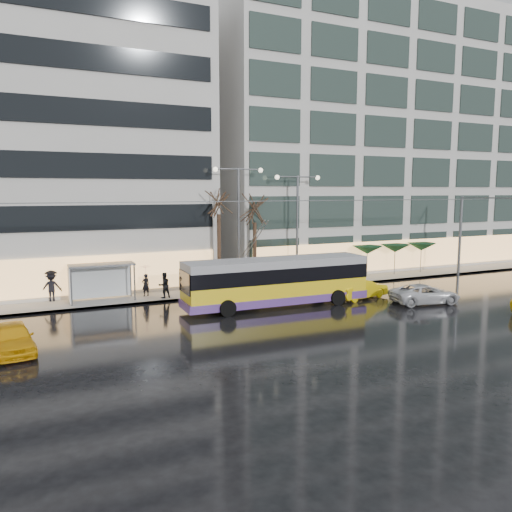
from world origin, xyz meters
TOP-DOWN VIEW (x-y plane):
  - ground at (0.00, 0.00)m, footprint 140.00×140.00m
  - sidewalk at (2.00, 14.00)m, footprint 80.00×10.00m
  - kerb at (2.00, 9.05)m, footprint 80.00×0.10m
  - building_right at (19.00, 19.00)m, footprint 32.00×14.00m
  - trolleybus at (2.14, 4.81)m, footprint 12.32×4.91m
  - catenary at (1.00, 7.94)m, footprint 42.24×5.12m
  - bus_shelter at (-8.38, 10.69)m, footprint 4.20×1.60m
  - street_lamp_near at (2.00, 10.80)m, footprint 3.96×0.36m
  - street_lamp_far at (7.00, 10.80)m, footprint 3.96×0.36m
  - tree_a at (0.50, 11.00)m, footprint 3.20×3.20m
  - tree_b at (3.50, 11.20)m, footprint 3.20×3.20m
  - parasol_a at (14.00, 11.00)m, footprint 2.50×2.50m
  - parasol_b at (17.00, 11.00)m, footprint 2.50×2.50m
  - parasol_c at (20.00, 11.00)m, footprint 2.50×2.50m
  - taxi_a at (-13.23, 1.48)m, footprint 2.20×4.37m
  - taxi_b at (8.53, 4.47)m, footprint 4.51×2.35m
  - sedan_silver at (11.54, 1.44)m, footprint 4.96×2.95m
  - pedestrian_a at (-5.04, 10.88)m, footprint 1.23×1.24m
  - pedestrian_b at (-4.02, 9.74)m, footprint 1.00×0.86m
  - pedestrian_c at (-11.09, 11.86)m, footprint 1.31×0.88m

SIDE VIEW (x-z plane):
  - ground at x=0.00m, z-range 0.00..0.00m
  - sidewalk at x=2.00m, z-range 0.00..0.15m
  - kerb at x=2.00m, z-range 0.00..0.15m
  - sedan_silver at x=11.54m, z-range 0.00..1.29m
  - taxi_b at x=8.53m, z-range 0.00..1.41m
  - taxi_a at x=-13.23m, z-range 0.00..1.43m
  - pedestrian_b at x=-4.02m, z-range 0.15..1.91m
  - pedestrian_c at x=-11.09m, z-range 0.24..2.35m
  - trolleybus at x=2.14m, z-range -1.30..4.38m
  - pedestrian_a at x=-5.04m, z-range 0.53..2.72m
  - bus_shelter at x=-8.38m, z-range 0.71..3.22m
  - parasol_a at x=14.00m, z-range 1.12..3.77m
  - parasol_b at x=17.00m, z-range 1.12..3.77m
  - parasol_c at x=20.00m, z-range 1.12..3.77m
  - catenary at x=1.00m, z-range 0.75..7.75m
  - street_lamp_far at x=7.00m, z-range 1.45..9.98m
  - street_lamp_near at x=2.00m, z-range 1.48..10.51m
  - tree_b at x=3.50m, z-range 2.55..10.25m
  - tree_a at x=0.50m, z-range 2.89..11.29m
  - building_right at x=19.00m, z-range 0.15..25.15m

